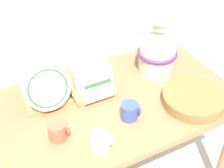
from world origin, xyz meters
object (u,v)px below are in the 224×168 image
Objects in this scene: wicker_charger_stack at (193,99)px; mug_cobalt_glaze at (130,111)px; ceramic_vase at (158,50)px; dish_rack_round_plates at (46,88)px; mug_terracotta_glaze at (58,131)px; mug_cream_glaze at (101,141)px; dish_rack_square_plates at (93,84)px.

mug_cobalt_glaze reaches higher than wicker_charger_stack.
ceramic_vase reaches higher than mug_cobalt_glaze.
ceramic_vase is at bearing -0.57° from dish_rack_round_plates.
mug_terracotta_glaze is at bearing 174.22° from mug_cobalt_glaze.
mug_cream_glaze is at bearing -144.96° from ceramic_vase.
ceramic_vase is 1.36× the size of dish_rack_round_plates.
dish_rack_square_plates is 0.25m from mug_cobalt_glaze.
dish_rack_round_plates reaches higher than wicker_charger_stack.
ceramic_vase is 1.48× the size of dish_rack_square_plates.
dish_rack_round_plates is 2.70× the size of mug_cobalt_glaze.
dish_rack_round_plates is at bearing 139.72° from mug_cobalt_glaze.
mug_cobalt_glaze is 0.23m from mug_cream_glaze.
mug_cobalt_glaze is 0.35m from mug_terracotta_glaze.
wicker_charger_stack is at bearing -26.47° from dish_rack_round_plates.
dish_rack_square_plates is at bearing 109.22° from mug_cobalt_glaze.
mug_cobalt_glaze is at bearing 27.24° from mug_cream_glaze.
wicker_charger_stack is at bearing 5.30° from mug_cream_glaze.
dish_rack_round_plates is 0.24m from mug_terracotta_glaze.
ceramic_vase reaches higher than mug_cream_glaze.
mug_cobalt_glaze is at bearing -140.69° from ceramic_vase.
dish_rack_square_plates is at bearing -8.20° from dish_rack_round_plates.
wicker_charger_stack is (0.65, -0.32, -0.08)m from dish_rack_round_plates.
mug_cream_glaze is (0.12, -0.37, -0.06)m from dish_rack_round_plates.
dish_rack_square_plates is at bearing -176.08° from ceramic_vase.
mug_cobalt_glaze is (-0.32, -0.26, -0.10)m from ceramic_vase.
ceramic_vase is 0.34m from wicker_charger_stack.
ceramic_vase is at bearing 18.96° from mug_terracotta_glaze.
dish_rack_square_plates is 0.33m from mug_terracotta_glaze.
dish_rack_round_plates is 2.70× the size of mug_terracotta_glaze.
ceramic_vase reaches higher than mug_terracotta_glaze.
mug_cobalt_glaze is 1.00× the size of mug_cream_glaze.
ceramic_vase is 0.41m from dish_rack_square_plates.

